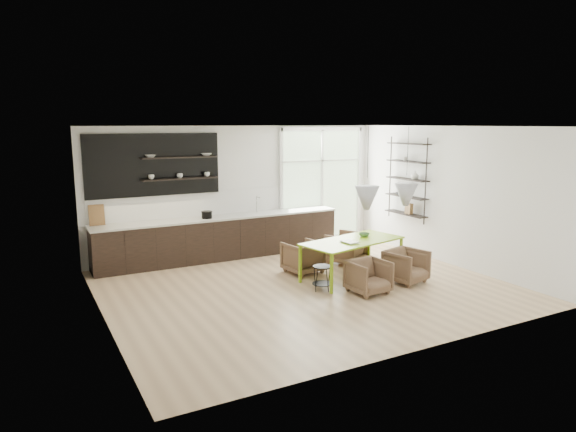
{
  "coord_description": "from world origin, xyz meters",
  "views": [
    {
      "loc": [
        -4.54,
        -7.77,
        2.96
      ],
      "look_at": [
        -0.05,
        0.6,
        1.23
      ],
      "focal_mm": 32.0,
      "sensor_mm": 36.0,
      "label": 1
    }
  ],
  "objects_px": {
    "dining_table": "(352,243)",
    "armchair_front_left": "(369,277)",
    "armchair_front_right": "(406,266)",
    "wire_stool": "(322,275)",
    "armchair_back_left": "(303,257)",
    "armchair_back_right": "(346,248)"
  },
  "relations": [
    {
      "from": "armchair_back_left",
      "to": "armchair_back_right",
      "type": "height_order",
      "value": "armchair_back_right"
    },
    {
      "from": "armchair_back_right",
      "to": "armchair_front_left",
      "type": "relative_size",
      "value": 1.12
    },
    {
      "from": "dining_table",
      "to": "armchair_front_left",
      "type": "height_order",
      "value": "dining_table"
    },
    {
      "from": "dining_table",
      "to": "armchair_front_right",
      "type": "xyz_separation_m",
      "value": [
        0.72,
        -0.72,
        -0.38
      ]
    },
    {
      "from": "dining_table",
      "to": "armchair_front_left",
      "type": "distance_m",
      "value": 1.01
    },
    {
      "from": "armchair_front_left",
      "to": "armchair_front_right",
      "type": "height_order",
      "value": "armchair_front_right"
    },
    {
      "from": "armchair_back_right",
      "to": "armchair_front_right",
      "type": "xyz_separation_m",
      "value": [
        0.22,
        -1.64,
        -0.02
      ]
    },
    {
      "from": "armchair_back_left",
      "to": "wire_stool",
      "type": "height_order",
      "value": "armchair_back_left"
    },
    {
      "from": "wire_stool",
      "to": "armchair_back_left",
      "type": "bearing_deg",
      "value": 77.1
    },
    {
      "from": "dining_table",
      "to": "armchair_back_right",
      "type": "height_order",
      "value": "dining_table"
    },
    {
      "from": "armchair_back_right",
      "to": "armchair_front_right",
      "type": "relative_size",
      "value": 1.07
    },
    {
      "from": "armchair_back_left",
      "to": "wire_stool",
      "type": "distance_m",
      "value": 1.17
    },
    {
      "from": "armchair_front_right",
      "to": "wire_stool",
      "type": "relative_size",
      "value": 1.52
    },
    {
      "from": "dining_table",
      "to": "armchair_back_left",
      "type": "bearing_deg",
      "value": 118.66
    },
    {
      "from": "armchair_back_left",
      "to": "armchair_back_right",
      "type": "xyz_separation_m",
      "value": [
        1.15,
        0.16,
        0.02
      ]
    },
    {
      "from": "armchair_back_right",
      "to": "wire_stool",
      "type": "bearing_deg",
      "value": 15.13
    },
    {
      "from": "armchair_front_right",
      "to": "wire_stool",
      "type": "distance_m",
      "value": 1.67
    },
    {
      "from": "dining_table",
      "to": "armchair_front_left",
      "type": "xyz_separation_m",
      "value": [
        -0.27,
        -0.89,
        -0.4
      ]
    },
    {
      "from": "armchair_back_left",
      "to": "armchair_front_left",
      "type": "xyz_separation_m",
      "value": [
        0.38,
        -1.64,
        -0.02
      ]
    },
    {
      "from": "armchair_front_right",
      "to": "armchair_back_right",
      "type": "bearing_deg",
      "value": 83.39
    },
    {
      "from": "wire_stool",
      "to": "armchair_back_right",
      "type": "bearing_deg",
      "value": 42.57
    },
    {
      "from": "armchair_front_left",
      "to": "armchair_front_right",
      "type": "bearing_deg",
      "value": 5.56
    }
  ]
}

